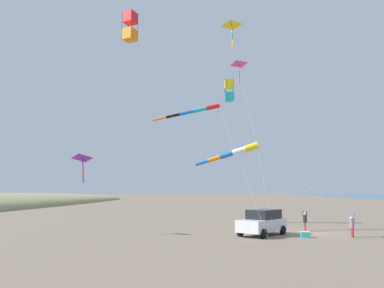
# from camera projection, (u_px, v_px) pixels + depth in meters

# --- Properties ---
(ground_plane) EXTENTS (600.00, 600.00, 0.00)m
(ground_plane) POSITION_uv_depth(u_px,v_px,m) (310.00, 233.00, 27.90)
(ground_plane) COLOR #756654
(parked_car) EXTENTS (3.91, 4.61, 1.85)m
(parked_car) POSITION_uv_depth(u_px,v_px,m) (262.00, 222.00, 26.48)
(parked_car) COLOR silver
(parked_car) RESTS_ON ground_plane
(cooler_box) EXTENTS (0.62, 0.42, 0.42)m
(cooler_box) POSITION_uv_depth(u_px,v_px,m) (305.00, 234.00, 25.23)
(cooler_box) COLOR #1EB7C6
(cooler_box) RESTS_ON ground_plane
(person_child_grey_jacket) EXTENTS (0.52, 0.56, 1.56)m
(person_child_grey_jacket) POSITION_uv_depth(u_px,v_px,m) (352.00, 225.00, 25.40)
(person_child_grey_jacket) COLOR #B72833
(person_child_grey_jacket) RESTS_ON ground_plane
(person_bystander_far) EXTENTS (0.43, 0.53, 1.61)m
(person_bystander_far) POSITION_uv_depth(u_px,v_px,m) (305.00, 220.00, 29.10)
(person_bystander_far) COLOR #B72833
(person_bystander_far) RESTS_ON ground_plane
(kite_box_teal_far_right) EXTENTS (10.20, 4.12, 15.68)m
(kite_box_teal_far_right) POSITION_uv_depth(u_px,v_px,m) (130.00, 27.00, 25.40)
(kite_box_teal_far_right) COLOR red
(kite_box_teal_far_right) RESTS_ON ground_plane
(kite_delta_red_high_left) EXTENTS (11.16, 2.70, 16.87)m
(kite_delta_red_high_left) POSITION_uv_depth(u_px,v_px,m) (232.00, 26.00, 29.50)
(kite_delta_red_high_left) COLOR yellow
(kite_delta_red_high_left) RESTS_ON ground_plane
(kite_windsock_green_low_center) EXTENTS (8.80, 5.72, 10.52)m
(kite_windsock_green_low_center) POSITION_uv_depth(u_px,v_px,m) (196.00, 111.00, 30.25)
(kite_windsock_green_low_center) COLOR red
(kite_windsock_green_low_center) RESTS_ON ground_plane
(kite_windsock_striped_overhead) EXTENTS (14.35, 5.76, 8.11)m
(kite_windsock_striped_overhead) POSITION_uv_depth(u_px,v_px,m) (235.00, 152.00, 36.74)
(kite_windsock_striped_overhead) COLOR yellow
(kite_windsock_striped_overhead) RESTS_ON ground_plane
(kite_delta_rainbow_low_near) EXTENTS (2.95, 8.28, 15.54)m
(kite_delta_rainbow_low_near) POSITION_uv_depth(u_px,v_px,m) (239.00, 65.00, 34.66)
(kite_delta_rainbow_low_near) COLOR #EF4C93
(kite_delta_rainbow_low_near) RESTS_ON ground_plane
(kite_box_small_distant) EXTENTS (5.19, 1.53, 10.65)m
(kite_box_small_distant) POSITION_uv_depth(u_px,v_px,m) (229.00, 91.00, 24.40)
(kite_box_small_distant) COLOR yellow
(kite_box_small_distant) RESTS_ON ground_plane
(kite_delta_purple_drifting) EXTENTS (14.35, 1.37, 5.99)m
(kite_delta_purple_drifting) POSITION_uv_depth(u_px,v_px,m) (83.00, 159.00, 27.21)
(kite_delta_purple_drifting) COLOR purple
(kite_delta_purple_drifting) RESTS_ON ground_plane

